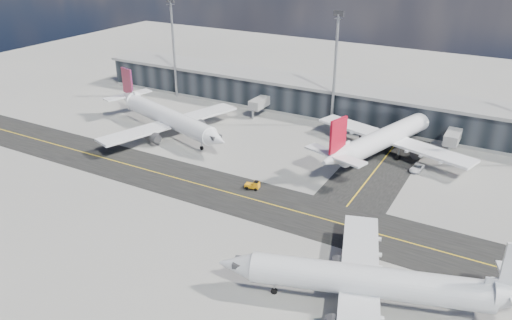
% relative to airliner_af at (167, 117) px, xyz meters
% --- Properties ---
extents(ground, '(300.00, 300.00, 0.00)m').
position_rel_airliner_af_xyz_m(ground, '(33.25, -22.58, -4.32)').
color(ground, gray).
rests_on(ground, ground).
extents(taxiway_lanes, '(180.00, 63.00, 0.03)m').
position_rel_airliner_af_xyz_m(taxiway_lanes, '(37.16, -11.84, -4.31)').
color(taxiway_lanes, black).
rests_on(taxiway_lanes, ground).
extents(terminal_concourse, '(152.00, 19.80, 8.80)m').
position_rel_airliner_af_xyz_m(terminal_concourse, '(33.29, 32.35, -0.23)').
color(terminal_concourse, black).
rests_on(terminal_concourse, ground).
extents(floodlight_masts, '(102.50, 0.70, 28.90)m').
position_rel_airliner_af_xyz_m(floodlight_masts, '(33.25, 25.42, 11.29)').
color(floodlight_masts, gray).
rests_on(floodlight_masts, ground).
extents(airliner_af, '(43.19, 37.25, 13.08)m').
position_rel_airliner_af_xyz_m(airliner_af, '(0.00, 0.00, 0.00)').
color(airliner_af, white).
rests_on(airliner_af, ground).
extents(airliner_redtail, '(37.94, 44.01, 13.30)m').
position_rel_airliner_af_xyz_m(airliner_redtail, '(50.94, 13.86, 0.07)').
color(airliner_redtail, white).
rests_on(airliner_redtail, ground).
extents(airliner_near, '(40.92, 35.29, 12.38)m').
position_rel_airliner_af_xyz_m(airliner_near, '(63.24, -36.47, -0.23)').
color(airliner_near, silver).
rests_on(airliner_near, ground).
extents(baggage_tug, '(2.98, 1.80, 1.76)m').
position_rel_airliner_af_xyz_m(baggage_tug, '(33.02, -15.02, -3.44)').
color(baggage_tug, '#FFA00D').
rests_on(baggage_tug, ground).
extents(service_van, '(2.64, 4.88, 1.30)m').
position_rel_airliner_af_xyz_m(service_van, '(58.94, 8.95, -3.67)').
color(service_van, white).
rests_on(service_van, ground).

